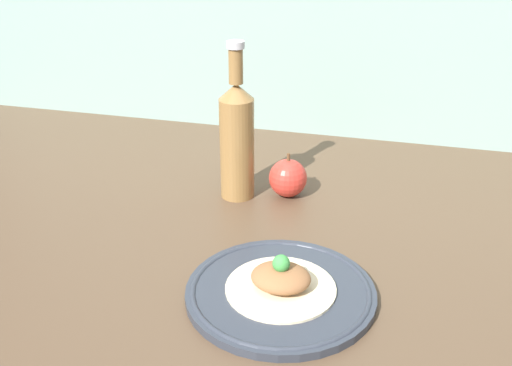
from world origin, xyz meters
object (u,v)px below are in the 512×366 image
(plate, at_px, (281,292))
(cider_bottle, at_px, (237,137))
(apple, at_px, (288,178))
(plated_food, at_px, (281,280))

(plate, relative_size, cider_bottle, 0.93)
(apple, bearing_deg, cider_bottle, -165.62)
(plate, height_order, apple, apple)
(plated_food, relative_size, apple, 1.83)
(plated_food, relative_size, cider_bottle, 0.54)
(plated_food, xyz_separation_m, apple, (-0.06, 0.31, 0.01))
(plated_food, height_order, apple, apple)
(plate, distance_m, plated_food, 0.02)
(cider_bottle, xyz_separation_m, apple, (0.09, 0.02, -0.08))
(plated_food, xyz_separation_m, cider_bottle, (-0.15, 0.29, 0.09))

